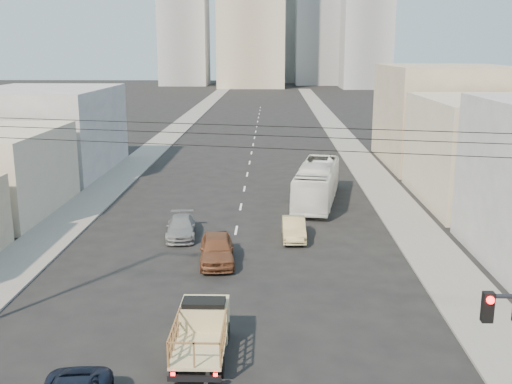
{
  "coord_description": "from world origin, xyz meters",
  "views": [
    {
      "loc": [
        2.3,
        -17.68,
        11.67
      ],
      "look_at": [
        1.41,
        16.29,
        3.5
      ],
      "focal_mm": 42.0,
      "sensor_mm": 36.0,
      "label": 1
    }
  ],
  "objects_px": {
    "city_bus": "(317,183)",
    "sedan_grey": "(181,227)",
    "flatbed_pickup": "(202,329)",
    "sedan_tan": "(294,229)",
    "sedan_brown": "(217,249)"
  },
  "relations": [
    {
      "from": "flatbed_pickup",
      "to": "sedan_tan",
      "type": "bearing_deg",
      "value": 74.52
    },
    {
      "from": "sedan_brown",
      "to": "sedan_grey",
      "type": "relative_size",
      "value": 1.07
    },
    {
      "from": "sedan_tan",
      "to": "sedan_brown",
      "type": "bearing_deg",
      "value": -135.93
    },
    {
      "from": "flatbed_pickup",
      "to": "sedan_grey",
      "type": "bearing_deg",
      "value": 101.52
    },
    {
      "from": "sedan_brown",
      "to": "sedan_grey",
      "type": "height_order",
      "value": "sedan_brown"
    },
    {
      "from": "sedan_grey",
      "to": "sedan_brown",
      "type": "bearing_deg",
      "value": -65.74
    },
    {
      "from": "sedan_grey",
      "to": "sedan_tan",
      "type": "bearing_deg",
      "value": -7.58
    },
    {
      "from": "city_bus",
      "to": "flatbed_pickup",
      "type": "bearing_deg",
      "value": -94.57
    },
    {
      "from": "sedan_tan",
      "to": "sedan_grey",
      "type": "height_order",
      "value": "sedan_tan"
    },
    {
      "from": "sedan_tan",
      "to": "sedan_grey",
      "type": "bearing_deg",
      "value": 177.62
    },
    {
      "from": "flatbed_pickup",
      "to": "city_bus",
      "type": "height_order",
      "value": "city_bus"
    },
    {
      "from": "flatbed_pickup",
      "to": "sedan_brown",
      "type": "xyz_separation_m",
      "value": [
        -0.35,
        10.33,
        -0.3
      ]
    },
    {
      "from": "flatbed_pickup",
      "to": "sedan_brown",
      "type": "distance_m",
      "value": 10.34
    },
    {
      "from": "city_bus",
      "to": "sedan_brown",
      "type": "distance_m",
      "value": 15.1
    },
    {
      "from": "city_bus",
      "to": "sedan_grey",
      "type": "height_order",
      "value": "city_bus"
    }
  ]
}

